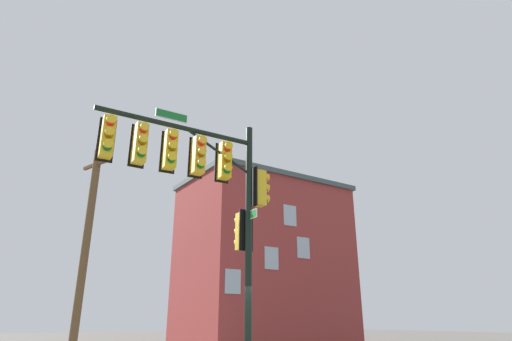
% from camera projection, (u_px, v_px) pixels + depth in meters
% --- Properties ---
extents(signal_pole_assembly, '(5.31, 1.15, 7.33)m').
position_uv_depth(signal_pole_assembly, '(204.00, 180.00, 11.93)').
color(signal_pole_assembly, black).
rests_on(signal_pole_assembly, ground_plane).
extents(utility_pole, '(0.69, 1.74, 8.15)m').
position_uv_depth(utility_pole, '(85.00, 248.00, 15.81)').
color(utility_pole, brown).
rests_on(utility_pole, ground_plane).
extents(brick_building, '(10.05, 6.72, 10.00)m').
position_uv_depth(brick_building, '(265.00, 263.00, 26.22)').
color(brick_building, '#973633').
rests_on(brick_building, ground_plane).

